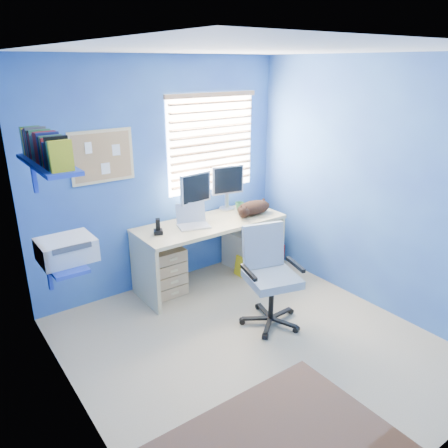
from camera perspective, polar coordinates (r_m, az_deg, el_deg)
floor at (r=4.12m, az=3.75°, el=-15.53°), size 3.00×3.20×0.00m
ceiling at (r=3.34m, az=4.80°, el=21.75°), size 3.00×3.20×0.00m
wall_back at (r=4.82m, az=-8.14°, el=6.18°), size 3.00×0.01×2.50m
wall_left at (r=2.88m, az=-19.45°, el=-4.77°), size 0.01×3.20×2.50m
wall_right at (r=4.61m, az=18.71°, el=4.65°), size 0.01×3.20×2.50m
desk at (r=5.02m, az=-1.74°, el=-3.67°), size 1.71×0.65×0.74m
laptop at (r=4.71m, az=-4.00°, el=0.93°), size 0.39×0.34×0.22m
monitor_left at (r=4.89m, az=-3.81°, el=3.61°), size 0.41×0.16×0.54m
monitor_right at (r=5.22m, az=0.36°, el=4.76°), size 0.42×0.19×0.54m
phone at (r=4.57m, az=-8.62°, el=-0.26°), size 0.13×0.14×0.17m
mug at (r=5.25m, az=2.04°, el=2.32°), size 0.10×0.09×0.10m
cd_spindle at (r=5.35m, az=3.79°, el=2.48°), size 0.13×0.13×0.07m
cat at (r=5.11m, az=3.90°, el=2.14°), size 0.51×0.39×0.16m
tower_pc at (r=5.42m, az=2.00°, el=-3.46°), size 0.25×0.46×0.45m
drawer_boxes at (r=4.83m, az=-7.34°, el=-6.17°), size 0.35×0.28×0.54m
yellow_book at (r=5.25m, az=2.12°, el=-5.59°), size 0.03×0.17×0.24m
backpack at (r=5.59m, az=6.73°, el=-3.55°), size 0.31×0.25×0.32m
office_chair at (r=4.29m, az=5.94°, el=-8.36°), size 0.69×0.69×0.96m
window_blinds at (r=5.06m, az=-1.54°, el=10.52°), size 1.15×0.05×1.10m
corkboard at (r=4.48m, az=-15.62°, el=8.49°), size 0.64×0.02×0.52m
wall_shelves at (r=3.53m, az=-21.19°, el=2.83°), size 0.42×0.90×1.05m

